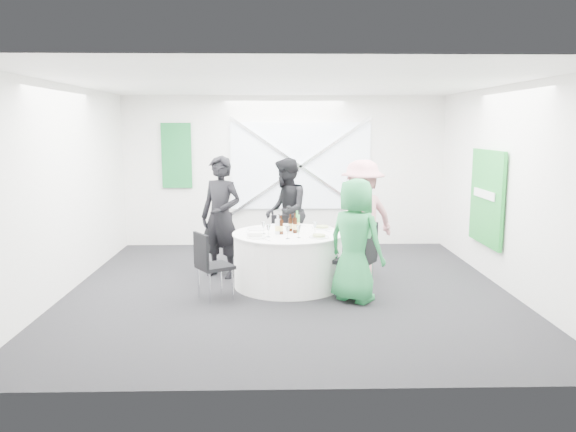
{
  "coord_description": "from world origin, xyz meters",
  "views": [
    {
      "loc": [
        -0.19,
        -7.52,
        2.24
      ],
      "look_at": [
        0.0,
        0.2,
        1.0
      ],
      "focal_mm": 35.0,
      "sensor_mm": 36.0,
      "label": 1
    }
  ],
  "objects_px": {
    "clear_water_bottle": "(278,227)",
    "person_man_back_left": "(221,217)",
    "chair_front_right": "(361,254)",
    "person_man_back": "(286,211)",
    "banquet_table": "(288,259)",
    "chair_front_left": "(209,261)",
    "person_woman_pink": "(362,218)",
    "chair_back": "(283,238)",
    "person_woman_green": "(355,240)",
    "chair_back_left": "(228,238)",
    "green_water_bottle": "(297,224)",
    "chair_back_right": "(350,244)"
  },
  "relations": [
    {
      "from": "chair_back",
      "to": "chair_front_left",
      "type": "xyz_separation_m",
      "value": [
        -0.98,
        -1.7,
        0.04
      ]
    },
    {
      "from": "banquet_table",
      "to": "person_man_back_left",
      "type": "height_order",
      "value": "person_man_back_left"
    },
    {
      "from": "person_man_back_left",
      "to": "chair_front_right",
      "type": "bearing_deg",
      "value": -1.81
    },
    {
      "from": "chair_back",
      "to": "chair_front_left",
      "type": "height_order",
      "value": "chair_front_left"
    },
    {
      "from": "chair_back_left",
      "to": "chair_front_left",
      "type": "relative_size",
      "value": 1.01
    },
    {
      "from": "chair_back",
      "to": "person_woman_green",
      "type": "xyz_separation_m",
      "value": [
        0.9,
        -1.77,
        0.31
      ]
    },
    {
      "from": "chair_back_right",
      "to": "person_man_back_left",
      "type": "height_order",
      "value": "person_man_back_left"
    },
    {
      "from": "chair_back_left",
      "to": "chair_front_right",
      "type": "relative_size",
      "value": 0.91
    },
    {
      "from": "chair_front_right",
      "to": "person_man_back",
      "type": "height_order",
      "value": "person_man_back"
    },
    {
      "from": "chair_front_left",
      "to": "green_water_bottle",
      "type": "relative_size",
      "value": 2.92
    },
    {
      "from": "chair_back_right",
      "to": "clear_water_bottle",
      "type": "bearing_deg",
      "value": -89.49
    },
    {
      "from": "chair_back",
      "to": "person_woman_green",
      "type": "distance_m",
      "value": 2.01
    },
    {
      "from": "person_man_back_left",
      "to": "person_man_back",
      "type": "height_order",
      "value": "person_man_back_left"
    },
    {
      "from": "chair_back",
      "to": "chair_front_right",
      "type": "height_order",
      "value": "chair_front_right"
    },
    {
      "from": "person_woman_green",
      "to": "banquet_table",
      "type": "bearing_deg",
      "value": 0.0
    },
    {
      "from": "chair_front_right",
      "to": "clear_water_bottle",
      "type": "distance_m",
      "value": 1.23
    },
    {
      "from": "clear_water_bottle",
      "to": "person_man_back_left",
      "type": "bearing_deg",
      "value": 144.44
    },
    {
      "from": "person_woman_pink",
      "to": "clear_water_bottle",
      "type": "height_order",
      "value": "person_woman_pink"
    },
    {
      "from": "person_man_back_left",
      "to": "person_woman_green",
      "type": "bearing_deg",
      "value": -6.49
    },
    {
      "from": "clear_water_bottle",
      "to": "chair_front_left",
      "type": "bearing_deg",
      "value": -147.67
    },
    {
      "from": "chair_front_left",
      "to": "person_man_back",
      "type": "xyz_separation_m",
      "value": [
        1.03,
        1.95,
        0.35
      ]
    },
    {
      "from": "banquet_table",
      "to": "green_water_bottle",
      "type": "xyz_separation_m",
      "value": [
        0.13,
        0.06,
        0.5
      ]
    },
    {
      "from": "person_man_back_left",
      "to": "person_woman_pink",
      "type": "bearing_deg",
      "value": 29.05
    },
    {
      "from": "person_woman_green",
      "to": "chair_front_right",
      "type": "bearing_deg",
      "value": -85.2
    },
    {
      "from": "chair_front_right",
      "to": "person_man_back_left",
      "type": "xyz_separation_m",
      "value": [
        -1.93,
        1.09,
        0.32
      ]
    },
    {
      "from": "chair_back_right",
      "to": "banquet_table",
      "type": "bearing_deg",
      "value": -90.0
    },
    {
      "from": "person_woman_pink",
      "to": "clear_water_bottle",
      "type": "distance_m",
      "value": 1.43
    },
    {
      "from": "chair_back",
      "to": "chair_front_right",
      "type": "relative_size",
      "value": 0.84
    },
    {
      "from": "person_woman_pink",
      "to": "green_water_bottle",
      "type": "bearing_deg",
      "value": 0.17
    },
    {
      "from": "person_man_back",
      "to": "person_man_back_left",
      "type": "bearing_deg",
      "value": -51.52
    },
    {
      "from": "chair_back",
      "to": "person_man_back_left",
      "type": "bearing_deg",
      "value": -153.13
    },
    {
      "from": "chair_front_left",
      "to": "clear_water_bottle",
      "type": "bearing_deg",
      "value": -89.95
    },
    {
      "from": "person_man_back_left",
      "to": "clear_water_bottle",
      "type": "relative_size",
      "value": 6.72
    },
    {
      "from": "clear_water_bottle",
      "to": "chair_front_right",
      "type": "bearing_deg",
      "value": -23.96
    },
    {
      "from": "chair_back_right",
      "to": "person_man_back",
      "type": "xyz_separation_m",
      "value": [
        -0.95,
        0.79,
        0.38
      ]
    },
    {
      "from": "chair_back",
      "to": "chair_back_left",
      "type": "xyz_separation_m",
      "value": [
        -0.86,
        -0.22,
        0.04
      ]
    },
    {
      "from": "chair_front_right",
      "to": "person_man_back_left",
      "type": "relative_size",
      "value": 0.55
    },
    {
      "from": "chair_front_right",
      "to": "person_woman_green",
      "type": "xyz_separation_m",
      "value": [
        -0.11,
        -0.15,
        0.21
      ]
    },
    {
      "from": "chair_front_left",
      "to": "person_man_back_left",
      "type": "distance_m",
      "value": 1.23
    },
    {
      "from": "chair_front_left",
      "to": "person_man_back_left",
      "type": "height_order",
      "value": "person_man_back_left"
    },
    {
      "from": "chair_front_right",
      "to": "person_man_back",
      "type": "relative_size",
      "value": 0.57
    },
    {
      "from": "chair_front_left",
      "to": "person_man_back",
      "type": "distance_m",
      "value": 2.23
    },
    {
      "from": "chair_front_left",
      "to": "person_woman_pink",
      "type": "xyz_separation_m",
      "value": [
        2.16,
        1.22,
        0.35
      ]
    },
    {
      "from": "chair_front_right",
      "to": "person_man_back",
      "type": "bearing_deg",
      "value": -121.84
    },
    {
      "from": "chair_back_right",
      "to": "clear_water_bottle",
      "type": "distance_m",
      "value": 1.29
    },
    {
      "from": "chair_front_right",
      "to": "green_water_bottle",
      "type": "relative_size",
      "value": 3.23
    },
    {
      "from": "chair_front_left",
      "to": "person_woman_green",
      "type": "xyz_separation_m",
      "value": [
        1.88,
        -0.07,
        0.27
      ]
    },
    {
      "from": "person_woman_green",
      "to": "clear_water_bottle",
      "type": "height_order",
      "value": "person_woman_green"
    },
    {
      "from": "chair_front_right",
      "to": "banquet_table",
      "type": "bearing_deg",
      "value": -90.0
    },
    {
      "from": "person_man_back_left",
      "to": "chair_back_left",
      "type": "bearing_deg",
      "value": 105.53
    }
  ]
}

